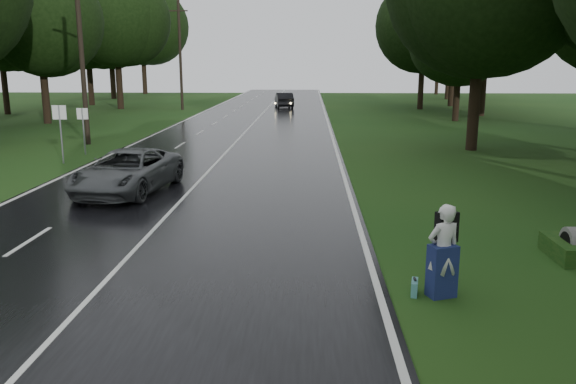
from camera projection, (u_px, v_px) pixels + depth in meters
ground at (117, 271)px, 13.05m from camera, size 160.00×160.00×0.00m
road at (232, 146)px, 32.55m from camera, size 12.00×140.00×0.04m
lane_center at (232, 145)px, 32.54m from camera, size 0.12×140.00×0.01m
grey_car at (128, 171)px, 20.70m from camera, size 3.24×5.77×1.52m
far_car at (284, 100)px, 60.12m from camera, size 2.30×4.91×1.56m
hitchhiker at (443, 254)px, 11.46m from camera, size 0.82×0.79×1.92m
suitcase at (414, 287)px, 11.68m from camera, size 0.21×0.45×0.30m
utility_pole_mid at (88, 144)px, 33.40m from camera, size 1.80×0.28×10.37m
utility_pole_far at (182, 110)px, 58.03m from camera, size 1.80×0.28×10.65m
road_sign_a at (64, 163)px, 27.01m from camera, size 0.65×0.10×2.72m
road_sign_b at (86, 154)px, 29.64m from camera, size 0.57×0.10×2.38m
tree_left_e at (48, 123)px, 44.90m from camera, size 8.73×8.73×13.64m
tree_left_f at (121, 109)px, 59.09m from camera, size 10.24×10.24×16.00m
tree_right_d at (471, 150)px, 31.21m from camera, size 9.58×9.58×14.98m
tree_right_e at (455, 121)px, 46.81m from camera, size 7.24×7.24×11.31m
tree_right_f at (420, 109)px, 58.74m from camera, size 9.05×9.05×14.14m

